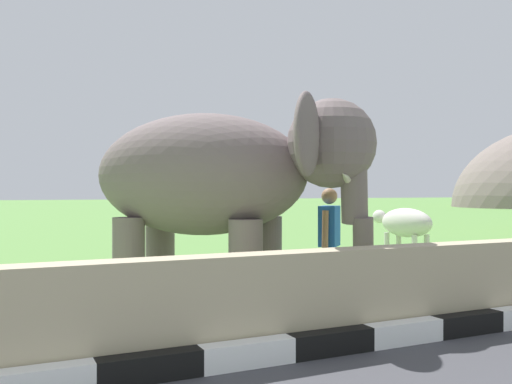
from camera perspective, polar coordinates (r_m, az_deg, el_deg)
The scene contains 4 objects.
barrier_parapet at distance 5.16m, azimuth -10.67°, elevation -12.35°, with size 28.00×0.36×1.00m, color tan.
elephant at distance 7.60m, azimuth -3.39°, elevation 1.59°, with size 3.86×3.80×2.81m.
person_handler at distance 8.03m, azimuth 7.60°, elevation -4.81°, with size 0.54×0.53×1.66m.
cow_near at distance 13.03m, azimuth 15.14°, elevation -3.18°, with size 0.66×1.90×1.23m.
Camera 1 is at (0.75, -0.64, 1.61)m, focal length 38.67 mm.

